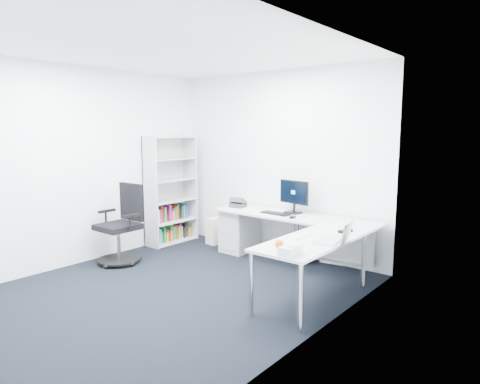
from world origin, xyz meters
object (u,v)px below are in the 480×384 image
Objects in this scene: monitor at (294,196)px; laptop at (328,230)px; bookshelf at (171,190)px; task_chair at (118,224)px; l_desk at (280,245)px.

monitor reaches higher than laptop.
bookshelf reaches higher than monitor.
laptop is (3.18, -0.68, -0.07)m from bookshelf.
bookshelf is 1.59× the size of task_chair.
monitor is at bearing 41.36° from task_chair.
bookshelf is 3.26m from laptop.
bookshelf is at bearing 156.89° from laptop.
task_chair reaches higher than l_desk.
monitor is at bearing 11.01° from bookshelf.
l_desk is at bearing -1.32° from bookshelf.
l_desk is at bearing -69.51° from monitor.
task_chair is 2.22× the size of monitor.
l_desk is 2.25m from task_chair.
bookshelf is 3.53× the size of monitor.
laptop is at bearing -35.53° from monitor.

